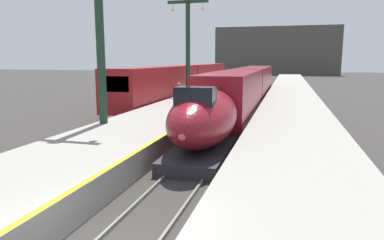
{
  "coord_description": "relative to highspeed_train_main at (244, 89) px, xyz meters",
  "views": [
    {
      "loc": [
        3.58,
        -6.2,
        4.43
      ],
      "look_at": [
        -0.42,
        8.66,
        1.8
      ],
      "focal_mm": 33.08,
      "sensor_mm": 36.0,
      "label": 1
    }
  ],
  "objects": [
    {
      "name": "terminus_back_wall",
      "position": [
        0.0,
        77.58,
        5.08
      ],
      "size": [
        36.0,
        2.0,
        14.0
      ],
      "primitive_type": "cube",
      "color": "#4C4742",
      "rests_on": "ground"
    },
    {
      "name": "highspeed_train_main",
      "position": [
        0.0,
        0.0,
        0.0
      ],
      "size": [
        2.92,
        38.5,
        3.6
      ],
      "color": "maroon",
      "rests_on": "ground"
    },
    {
      "name": "passenger_near_edge",
      "position": [
        -4.28,
        -5.18,
        0.12
      ],
      "size": [
        0.37,
        0.52,
        1.69
      ],
      "color": "#23232D",
      "rests_on": "platform_left"
    },
    {
      "name": "rail_secondary_right",
      "position": [
        -7.35,
        3.08,
        -1.86
      ],
      "size": [
        0.08,
        110.0,
        0.12
      ],
      "primitive_type": "cube",
      "color": "slate",
      "rests_on": "ground"
    },
    {
      "name": "platform_left",
      "position": [
        -4.05,
        0.33,
        -1.4
      ],
      "size": [
        4.8,
        110.0,
        1.05
      ],
      "primitive_type": "cube",
      "color": "gray",
      "rests_on": "ground"
    },
    {
      "name": "station_column_far",
      "position": [
        -5.9,
        3.09,
        4.6
      ],
      "size": [
        4.0,
        0.68,
        9.08
      ],
      "color": "#1E3828",
      "rests_on": "platform_left"
    },
    {
      "name": "rail_secondary_left",
      "position": [
        -8.85,
        3.08,
        -1.86
      ],
      "size": [
        0.08,
        110.0,
        0.12
      ],
      "primitive_type": "cube",
      "color": "slate",
      "rests_on": "ground"
    },
    {
      "name": "platform_left_safety_stripe",
      "position": [
        -1.77,
        0.33,
        -0.87
      ],
      "size": [
        0.2,
        107.8,
        0.01
      ],
      "primitive_type": "cube",
      "color": "yellow",
      "rests_on": "platform_left"
    },
    {
      "name": "rolling_suitcase",
      "position": [
        -2.72,
        -5.08,
        -0.57
      ],
      "size": [
        0.4,
        0.22,
        0.98
      ],
      "color": "#4C4C51",
      "rests_on": "platform_left"
    },
    {
      "name": "station_column_mid",
      "position": [
        -5.9,
        -13.74,
        4.69
      ],
      "size": [
        4.0,
        0.68,
        9.25
      ],
      "color": "#1E3828",
      "rests_on": "platform_left"
    },
    {
      "name": "regional_train_adjacent",
      "position": [
        -8.1,
        9.95,
        0.21
      ],
      "size": [
        2.85,
        36.6,
        3.8
      ],
      "color": "maroon",
      "rests_on": "ground"
    },
    {
      "name": "platform_right",
      "position": [
        4.05,
        0.33,
        -1.4
      ],
      "size": [
        4.8,
        110.0,
        1.05
      ],
      "primitive_type": "cube",
      "color": "gray",
      "rests_on": "ground"
    },
    {
      "name": "rail_main_left",
      "position": [
        -0.75,
        3.08,
        -1.86
      ],
      "size": [
        0.08,
        110.0,
        0.12
      ],
      "primitive_type": "cube",
      "color": "slate",
      "rests_on": "ground"
    },
    {
      "name": "rail_main_right",
      "position": [
        0.75,
        3.08,
        -1.86
      ],
      "size": [
        0.08,
        110.0,
        0.12
      ],
      "primitive_type": "cube",
      "color": "slate",
      "rests_on": "ground"
    }
  ]
}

